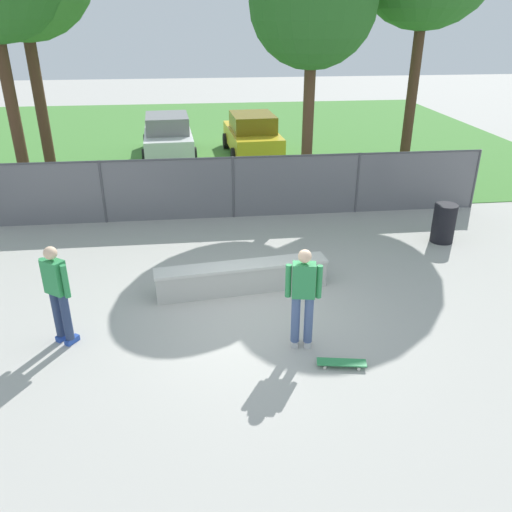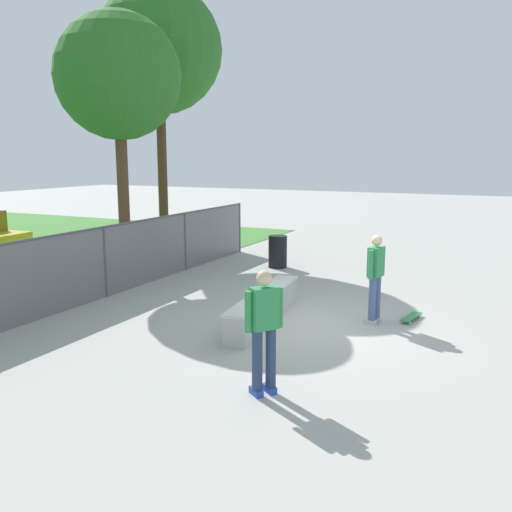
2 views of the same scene
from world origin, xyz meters
TOP-DOWN VIEW (x-y plane):
  - ground_plane at (0.00, 0.00)m, footprint 80.00×80.00m
  - concrete_ledge at (-0.16, 1.12)m, footprint 3.57×0.89m
  - skateboarder at (0.68, -0.95)m, footprint 0.59×0.33m
  - skateboard at (1.22, -1.60)m, footprint 0.82×0.34m
  - chainlink_fence at (-0.00, 5.40)m, footprint 14.11×0.07m
  - tree_mid at (2.28, 6.61)m, footprint 3.41×3.41m
  - tree_far at (5.77, 7.72)m, footprint 4.19×4.19m
  - bystander at (-3.38, -0.36)m, footprint 0.50×0.43m
  - trash_bin at (5.06, 3.08)m, footprint 0.56×0.56m

SIDE VIEW (x-z plane):
  - ground_plane at x=0.00m, z-range 0.00..0.00m
  - skateboard at x=1.22m, z-range 0.03..0.12m
  - concrete_ledge at x=-0.16m, z-range 0.00..0.60m
  - trash_bin at x=5.06m, z-range 0.00..0.97m
  - chainlink_fence at x=0.00m, z-range 0.08..1.80m
  - skateboarder at x=0.68m, z-range 0.10..1.92m
  - bystander at x=-3.38m, z-range 0.10..1.92m
  - tree_mid at x=2.28m, z-range 1.85..9.03m
  - tree_far at x=5.77m, z-range 2.32..11.23m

